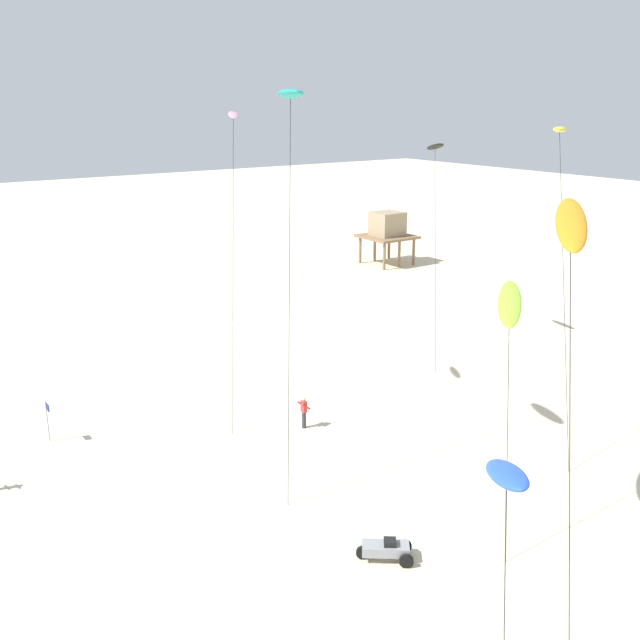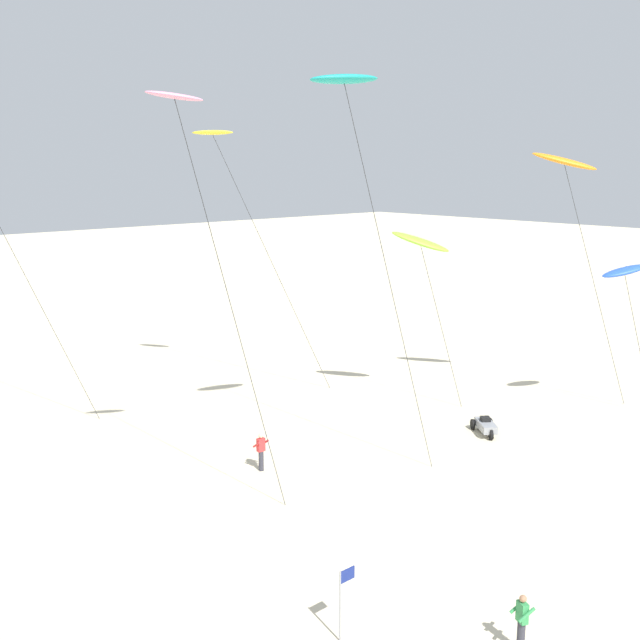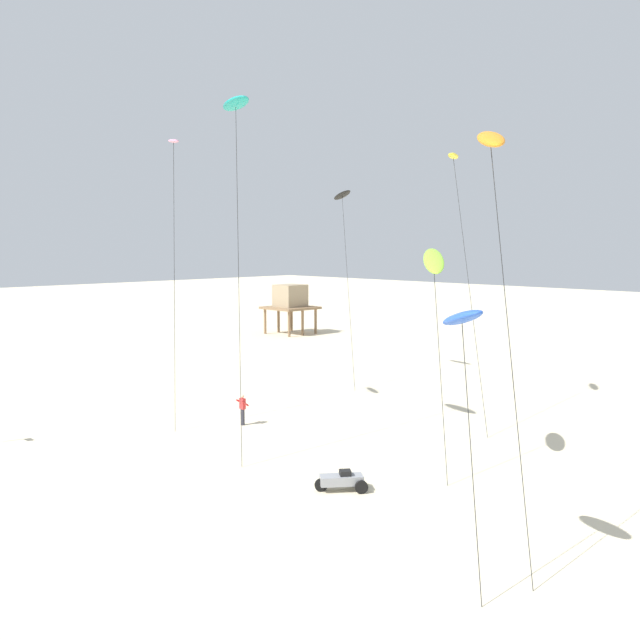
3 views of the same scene
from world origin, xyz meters
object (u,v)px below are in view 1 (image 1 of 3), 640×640
stilt_house (387,228)px  beach_buggy (387,549)px  kite_yellow (560,134)px  kite_teal (290,96)px  kite_pink (233,122)px  kite_black (435,149)px  kite_orange (571,226)px  kite_blue (507,476)px  marker_flag (48,414)px  kite_lime (510,304)px  kite_flyer_nearest (304,411)px

stilt_house → beach_buggy: bearing=-40.1°
kite_yellow → beach_buggy: kite_yellow is taller
beach_buggy → stilt_house: bearing=139.9°
kite_teal → kite_pink: bearing=170.5°
kite_black → stilt_house: kite_black is taller
kite_teal → kite_orange: size_ratio=1.20×
kite_blue → kite_black: 32.70m
kite_yellow → kite_blue: size_ratio=1.82×
kite_yellow → marker_flag: (-11.31, -21.93, -12.91)m
stilt_house → marker_flag: 44.67m
kite_lime → kite_black: size_ratio=0.72×
kite_black → kite_flyer_nearest: size_ratio=8.07×
kite_flyer_nearest → stilt_house: 39.16m
kite_flyer_nearest → marker_flag: bearing=-117.5°
kite_pink → marker_flag: kite_pink is taller
kite_pink → kite_lime: bearing=8.3°
kite_yellow → kite_black: (-11.88, 3.38, -1.50)m
kite_lime → beach_buggy: size_ratio=4.90×
kite_orange → beach_buggy: size_ratio=6.91×
kite_flyer_nearest → stilt_house: size_ratio=0.32×
kite_blue → kite_flyer_nearest: 20.58m
kite_teal → kite_lime: bearing=21.3°
kite_teal → kite_orange: bearing=-4.7°
kite_lime → kite_black: bearing=143.6°
kite_pink → kite_black: bearing=97.4°
kite_yellow → kite_flyer_nearest: size_ratio=8.83×
kite_pink → kite_black: kite_pink is taller
kite_black → stilt_house: size_ratio=2.58×
kite_flyer_nearest → kite_teal: bearing=-41.2°
kite_blue → marker_flag: kite_blue is taller
kite_teal → kite_yellow: (2.97, 13.24, -1.69)m
kite_lime → kite_blue: (6.77, -7.76, -1.35)m
kite_blue → kite_flyer_nearest: size_ratio=4.86×
kite_lime → kite_blue: bearing=-48.9°
kite_blue → kite_yellow: bearing=125.9°
beach_buggy → marker_flag: bearing=-156.5°
kite_orange → kite_black: kite_orange is taller
kite_teal → kite_flyer_nearest: kite_teal is taller
kite_blue → beach_buggy: size_ratio=4.10×
kite_yellow → marker_flag: bearing=-117.3°
kite_lime → marker_flag: size_ratio=4.62×
kite_black → beach_buggy: kite_black is taller
kite_pink → kite_flyer_nearest: kite_pink is taller
stilt_house → beach_buggy: stilt_house is taller
kite_flyer_nearest → marker_flag: 12.40m
kite_lime → kite_black: 22.49m
kite_teal → marker_flag: 18.93m
kite_teal → kite_flyer_nearest: (-2.63, 2.30, -15.20)m
kite_teal → kite_orange: 14.91m
kite_black → kite_flyer_nearest: kite_black is taller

